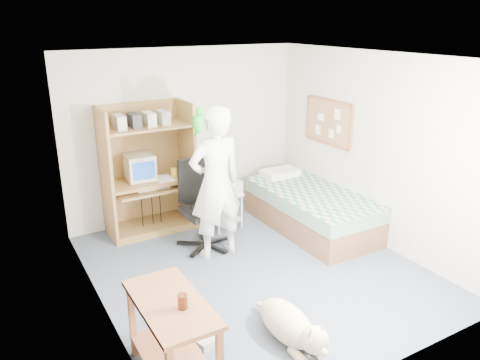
{
  "coord_description": "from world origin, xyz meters",
  "views": [
    {
      "loc": [
        -2.66,
        -4.24,
        2.89
      ],
      "look_at": [
        -0.04,
        0.32,
        1.05
      ],
      "focal_mm": 35.0,
      "sensor_mm": 36.0,
      "label": 1
    }
  ],
  "objects_px": {
    "person": "(216,183)",
    "dog": "(291,325)",
    "side_desk": "(172,329)",
    "bed": "(311,209)",
    "printer_cart": "(225,205)",
    "office_chair": "(202,216)",
    "computer_hutch": "(148,174)"
  },
  "relations": [
    {
      "from": "person",
      "to": "dog",
      "type": "xyz_separation_m",
      "value": [
        -0.2,
        -1.88,
        -0.78
      ]
    },
    {
      "from": "side_desk",
      "to": "dog",
      "type": "distance_m",
      "value": 1.17
    },
    {
      "from": "bed",
      "to": "dog",
      "type": "xyz_separation_m",
      "value": [
        -1.73,
        -1.91,
        -0.11
      ]
    },
    {
      "from": "bed",
      "to": "printer_cart",
      "type": "xyz_separation_m",
      "value": [
        -1.07,
        0.62,
        0.06
      ]
    },
    {
      "from": "office_chair",
      "to": "printer_cart",
      "type": "relative_size",
      "value": 2.18
    },
    {
      "from": "office_chair",
      "to": "person",
      "type": "distance_m",
      "value": 0.63
    },
    {
      "from": "dog",
      "to": "printer_cart",
      "type": "relative_size",
      "value": 2.06
    },
    {
      "from": "bed",
      "to": "person",
      "type": "bearing_deg",
      "value": -178.6
    },
    {
      "from": "computer_hutch",
      "to": "printer_cart",
      "type": "relative_size",
      "value": 3.4
    },
    {
      "from": "bed",
      "to": "office_chair",
      "type": "height_order",
      "value": "office_chair"
    },
    {
      "from": "computer_hutch",
      "to": "side_desk",
      "type": "relative_size",
      "value": 1.8
    },
    {
      "from": "side_desk",
      "to": "printer_cart",
      "type": "bearing_deg",
      "value": 53.78
    },
    {
      "from": "side_desk",
      "to": "person",
      "type": "bearing_deg",
      "value": 53.43
    },
    {
      "from": "bed",
      "to": "person",
      "type": "height_order",
      "value": "person"
    },
    {
      "from": "computer_hutch",
      "to": "bed",
      "type": "xyz_separation_m",
      "value": [
        2.0,
        -1.12,
        -0.53
      ]
    },
    {
      "from": "dog",
      "to": "bed",
      "type": "bearing_deg",
      "value": 48.01
    },
    {
      "from": "computer_hutch",
      "to": "side_desk",
      "type": "xyz_separation_m",
      "value": [
        -0.85,
        -2.94,
        -0.33
      ]
    },
    {
      "from": "side_desk",
      "to": "printer_cart",
      "type": "xyz_separation_m",
      "value": [
        1.78,
        2.44,
        -0.14
      ]
    },
    {
      "from": "person",
      "to": "office_chair",
      "type": "bearing_deg",
      "value": -82.32
    },
    {
      "from": "person",
      "to": "printer_cart",
      "type": "bearing_deg",
      "value": -126.97
    },
    {
      "from": "office_chair",
      "to": "printer_cart",
      "type": "distance_m",
      "value": 0.62
    },
    {
      "from": "office_chair",
      "to": "dog",
      "type": "xyz_separation_m",
      "value": [
        -0.14,
        -2.19,
        -0.23
      ]
    },
    {
      "from": "side_desk",
      "to": "office_chair",
      "type": "height_order",
      "value": "office_chair"
    },
    {
      "from": "person",
      "to": "dog",
      "type": "relative_size",
      "value": 1.76
    },
    {
      "from": "bed",
      "to": "printer_cart",
      "type": "height_order",
      "value": "bed"
    },
    {
      "from": "dog",
      "to": "computer_hutch",
      "type": "bearing_deg",
      "value": 95.2
    },
    {
      "from": "office_chair",
      "to": "person",
      "type": "relative_size",
      "value": 0.6
    },
    {
      "from": "side_desk",
      "to": "bed",
      "type": "bearing_deg",
      "value": 32.5
    },
    {
      "from": "person",
      "to": "dog",
      "type": "height_order",
      "value": "person"
    },
    {
      "from": "computer_hutch",
      "to": "person",
      "type": "relative_size",
      "value": 0.94
    },
    {
      "from": "dog",
      "to": "person",
      "type": "bearing_deg",
      "value": 84.1
    },
    {
      "from": "bed",
      "to": "office_chair",
      "type": "xyz_separation_m",
      "value": [
        -1.58,
        0.28,
        0.13
      ]
    }
  ]
}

